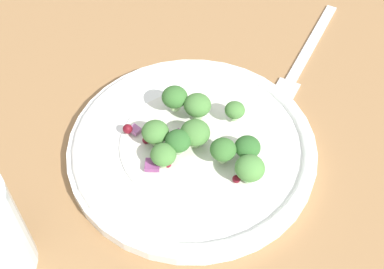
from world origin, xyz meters
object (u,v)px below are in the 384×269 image
(broccoli_floret_0, at_px, (223,150))
(broccoli_floret_2, at_px, (197,106))
(fork, at_px, (304,56))
(plate, at_px, (192,146))
(broccoli_floret_1, at_px, (195,133))

(broccoli_floret_0, relative_size, broccoli_floret_2, 0.91)
(broccoli_floret_0, height_order, fork, broccoli_floret_0)
(plate, distance_m, broccoli_floret_1, 0.02)
(broccoli_floret_2, bearing_deg, broccoli_floret_1, 69.59)
(plate, xyz_separation_m, broccoli_floret_2, (-0.01, -0.03, 0.02))
(broccoli_floret_2, distance_m, fork, 0.17)
(broccoli_floret_0, bearing_deg, broccoli_floret_2, -82.88)
(plate, xyz_separation_m, fork, (-0.16, -0.09, -0.01))
(plate, distance_m, broccoli_floret_0, 0.04)
(broccoli_floret_1, bearing_deg, fork, -148.85)
(broccoli_floret_1, relative_size, fork, 0.20)
(plate, height_order, broccoli_floret_2, broccoli_floret_2)
(broccoli_floret_1, bearing_deg, broccoli_floret_2, -110.41)
(broccoli_floret_1, height_order, fork, broccoli_floret_1)
(plate, bearing_deg, broccoli_floret_1, 139.32)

